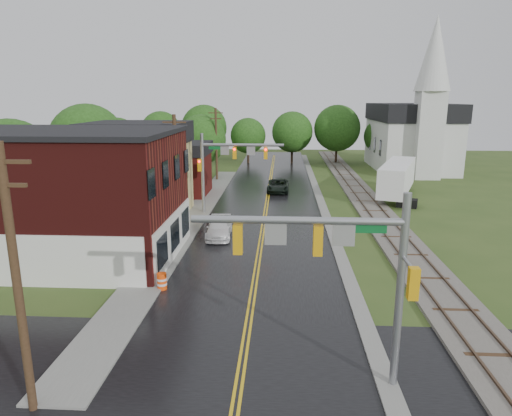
# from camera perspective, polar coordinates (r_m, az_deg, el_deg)

# --- Properties ---
(main_road) EXTENTS (10.00, 90.00, 0.02)m
(main_road) POSITION_cam_1_polar(r_m,az_deg,el_deg) (44.11, 1.30, 0.22)
(main_road) COLOR black
(main_road) RESTS_ON ground
(cross_road) EXTENTS (60.00, 9.00, 0.02)m
(cross_road) POSITION_cam_1_polar(r_m,az_deg,el_deg) (18.12, -2.06, -20.74)
(cross_road) COLOR black
(cross_road) RESTS_ON ground
(curb_right) EXTENTS (0.80, 70.00, 0.12)m
(curb_right) POSITION_cam_1_polar(r_m,az_deg,el_deg) (49.13, 7.82, 1.49)
(curb_right) COLOR gray
(curb_right) RESTS_ON ground
(sidewalk_left) EXTENTS (2.40, 50.00, 0.12)m
(sidewalk_left) POSITION_cam_1_polar(r_m,az_deg,el_deg) (39.99, -7.87, -1.32)
(sidewalk_left) COLOR gray
(sidewalk_left) RESTS_ON ground
(brick_building) EXTENTS (14.30, 10.30, 8.30)m
(brick_building) POSITION_cam_1_polar(r_m,az_deg,el_deg) (31.77, -22.83, 1.52)
(brick_building) COLOR #48110F
(brick_building) RESTS_ON ground
(yellow_house) EXTENTS (8.00, 7.00, 6.40)m
(yellow_house) POSITION_cam_1_polar(r_m,az_deg,el_deg) (41.44, -14.29, 3.44)
(yellow_house) COLOR tan
(yellow_house) RESTS_ON ground
(darkred_building) EXTENTS (7.00, 6.00, 4.40)m
(darkred_building) POSITION_cam_1_polar(r_m,az_deg,el_deg) (49.89, -10.06, 4.16)
(darkred_building) COLOR #3F0F0C
(darkred_building) RESTS_ON ground
(church) EXTENTS (10.40, 18.40, 20.00)m
(church) POSITION_cam_1_polar(r_m,az_deg,el_deg) (69.29, 19.07, 9.27)
(church) COLOR silver
(church) RESTS_ON ground
(railroad) EXTENTS (3.20, 80.00, 0.30)m
(railroad) POSITION_cam_1_polar(r_m,az_deg,el_deg) (49.68, 13.12, 1.52)
(railroad) COLOR #59544C
(railroad) RESTS_ON ground
(traffic_signal_near) EXTENTS (7.34, 0.30, 7.20)m
(traffic_signal_near) POSITION_cam_1_polar(r_m,az_deg,el_deg) (15.92, 10.40, -5.90)
(traffic_signal_near) COLOR gray
(traffic_signal_near) RESTS_ON ground
(traffic_signal_far) EXTENTS (7.34, 0.43, 7.20)m
(traffic_signal_far) POSITION_cam_1_polar(r_m,az_deg,el_deg) (40.53, -3.74, 6.16)
(traffic_signal_far) COLOR gray
(traffic_signal_far) RESTS_ON ground
(utility_pole_a) EXTENTS (1.80, 0.28, 9.00)m
(utility_pole_a) POSITION_cam_1_polar(r_m,az_deg,el_deg) (16.27, -27.77, -7.80)
(utility_pole_a) COLOR #382616
(utility_pole_a) RESTS_ON ground
(utility_pole_b) EXTENTS (1.80, 0.28, 9.00)m
(utility_pole_b) POSITION_cam_1_polar(r_m,az_deg,el_deg) (36.27, -9.95, 4.69)
(utility_pole_b) COLOR #382616
(utility_pole_b) RESTS_ON ground
(utility_pole_c) EXTENTS (1.80, 0.28, 9.00)m
(utility_pole_c) POSITION_cam_1_polar(r_m,az_deg,el_deg) (57.75, -4.99, 8.11)
(utility_pole_c) COLOR #382616
(utility_pole_c) RESTS_ON ground
(tree_left_a) EXTENTS (6.80, 6.80, 8.67)m
(tree_left_a) POSITION_cam_1_polar(r_m,az_deg,el_deg) (41.12, -28.07, 4.89)
(tree_left_a) COLOR black
(tree_left_a) RESTS_ON ground
(tree_left_b) EXTENTS (7.60, 7.60, 9.69)m
(tree_left_b) POSITION_cam_1_polar(r_m,az_deg,el_deg) (48.98, -20.12, 7.53)
(tree_left_b) COLOR black
(tree_left_b) RESTS_ON ground
(tree_left_c) EXTENTS (6.00, 6.00, 7.65)m
(tree_left_c) POSITION_cam_1_polar(r_m,az_deg,el_deg) (55.26, -12.92, 7.36)
(tree_left_c) COLOR black
(tree_left_c) RESTS_ON ground
(tree_left_e) EXTENTS (6.40, 6.40, 8.16)m
(tree_left_e) POSITION_cam_1_polar(r_m,az_deg,el_deg) (59.93, -6.69, 8.36)
(tree_left_e) COLOR black
(tree_left_e) RESTS_ON ground
(suv_dark) EXTENTS (2.42, 5.06, 1.39)m
(suv_dark) POSITION_cam_1_polar(r_m,az_deg,el_deg) (50.75, 2.77, 2.79)
(suv_dark) COLOR black
(suv_dark) RESTS_ON ground
(pickup_white) EXTENTS (2.04, 4.52, 1.29)m
(pickup_white) POSITION_cam_1_polar(r_m,az_deg,el_deg) (34.42, -4.63, -2.58)
(pickup_white) COLOR white
(pickup_white) RESTS_ON ground
(semi_trailer) EXTENTS (6.28, 11.68, 3.68)m
(semi_trailer) POSITION_cam_1_polar(r_m,az_deg,el_deg) (49.68, 17.27, 3.72)
(semi_trailer) COLOR black
(semi_trailer) RESTS_ON ground
(construction_barrel) EXTENTS (0.62, 0.62, 0.93)m
(construction_barrel) POSITION_cam_1_polar(r_m,az_deg,el_deg) (25.71, -11.68, -8.98)
(construction_barrel) COLOR #FD470B
(construction_barrel) RESTS_ON ground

